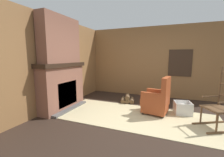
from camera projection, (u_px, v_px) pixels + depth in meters
The scene contains 12 objects.
ground_plane at pixel (138, 120), 3.60m from camera, with size 14.00×14.00×0.00m, color #2D2119.
wood_panel_wall_left at pixel (55, 64), 4.32m from camera, with size 0.06×5.45×2.63m.
wood_panel_wall_back at pixel (153, 62), 5.66m from camera, with size 5.45×0.09×2.63m.
fireplace_hearth at pixel (63, 86), 4.32m from camera, with size 0.60×1.63×1.34m.
chimney_breast at pixel (60, 40), 4.14m from camera, with size 0.34×1.35×1.27m.
area_rug at pixel (135, 116), 3.82m from camera, with size 4.01×1.71×0.01m.
armchair at pixel (157, 101), 3.94m from camera, with size 0.72×0.67×1.00m.
rocking_chair at pixel (220, 109), 3.13m from camera, with size 0.93×0.81×1.30m.
firewood_stack at pixel (127, 99), 4.99m from camera, with size 0.52×0.51×0.26m.
laundry_basket at pixel (183, 108), 3.96m from camera, with size 0.48×0.47×0.33m.
oil_lamp_vase at pixel (51, 59), 3.91m from camera, with size 0.12×0.12×0.30m.
storage_case at pixel (64, 60), 4.37m from camera, with size 0.18×0.27×0.14m.
Camera 1 is at (0.68, -3.41, 1.51)m, focal length 24.00 mm.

